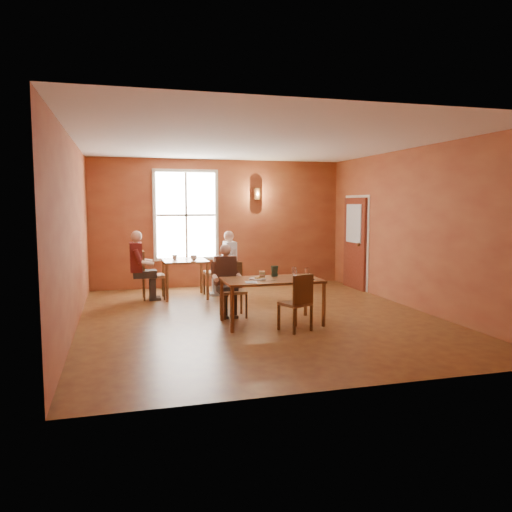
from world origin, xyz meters
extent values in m
cube|color=brown|center=(0.00, 0.00, 0.00)|extent=(6.00, 7.00, 0.01)
cube|color=brown|center=(0.00, 3.50, 1.50)|extent=(6.00, 0.04, 3.00)
cube|color=brown|center=(0.00, -3.50, 1.50)|extent=(6.00, 0.04, 3.00)
cube|color=brown|center=(-3.00, 0.00, 1.50)|extent=(0.04, 7.00, 3.00)
cube|color=brown|center=(3.00, 0.00, 1.50)|extent=(0.04, 7.00, 3.00)
cube|color=white|center=(0.00, 0.00, 3.00)|extent=(6.00, 7.00, 0.04)
cube|color=white|center=(-0.80, 3.45, 1.70)|extent=(1.36, 0.10, 1.96)
cube|color=maroon|center=(2.94, 2.30, 1.05)|extent=(0.12, 1.04, 2.10)
cylinder|color=brown|center=(0.90, 3.40, 2.20)|extent=(0.16, 0.16, 0.28)
cylinder|color=silver|center=(-0.17, -0.48, 0.76)|extent=(0.29, 0.29, 0.03)
cube|color=tan|center=(-0.07, -0.44, 0.80)|extent=(0.11, 0.10, 0.11)
cube|color=#233928|center=(0.20, -0.25, 0.83)|extent=(0.12, 0.08, 0.19)
cube|color=white|center=(-0.01, -0.72, 0.74)|extent=(0.18, 0.11, 0.00)
cube|color=silver|center=(-0.34, -0.75, 0.74)|extent=(0.21, 0.21, 0.01)
cube|color=black|center=(0.64, -0.77, 0.75)|extent=(0.13, 0.05, 0.02)
imported|color=silver|center=(-0.83, 2.06, 0.85)|extent=(0.15, 0.15, 0.10)
imported|color=white|center=(-1.20, 2.29, 0.85)|extent=(0.13, 0.13, 0.10)
camera|label=1|loc=(-2.30, -8.20, 1.97)|focal=35.00mm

